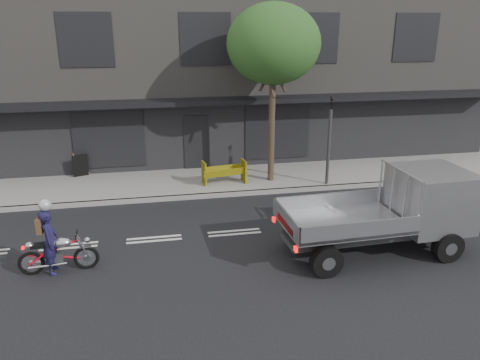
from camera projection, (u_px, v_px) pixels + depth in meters
name	position (u px, v px, depth m)	size (l,w,h in m)	color
ground	(234.00, 233.00, 14.16)	(80.00, 80.00, 0.00)	black
sidewalk	(213.00, 181.00, 18.51)	(32.00, 3.20, 0.15)	gray
kerb	(219.00, 195.00, 17.02)	(32.00, 0.20, 0.15)	gray
building_main	(194.00, 64.00, 23.37)	(26.00, 10.00, 8.00)	slate
street_tree	(273.00, 44.00, 16.75)	(3.40, 3.40, 6.74)	#382B21
traffic_light_pole	(329.00, 146.00, 17.49)	(0.12, 0.12, 3.50)	#2D2D30
motorcycle	(58.00, 253.00, 11.83)	(1.98, 0.57, 1.02)	black
rider	(50.00, 242.00, 11.70)	(0.62, 0.41, 1.70)	#19163D
flatbed_ute	(415.00, 203.00, 12.81)	(5.19, 2.29, 2.37)	black
construction_barrier	(225.00, 174.00, 17.65)	(1.65, 0.66, 0.92)	yellow
sandwich_board	(81.00, 166.00, 18.62)	(0.58, 0.39, 0.92)	black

